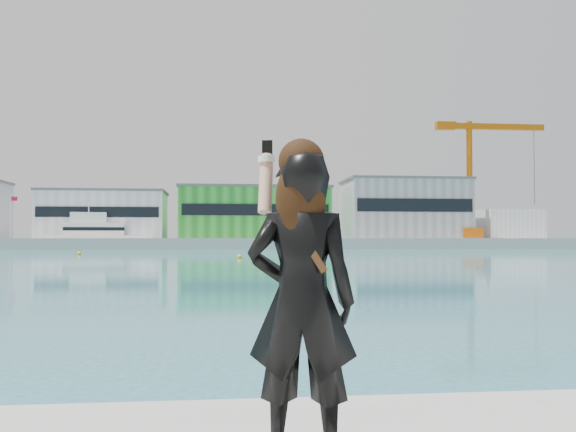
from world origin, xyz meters
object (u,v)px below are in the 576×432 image
at_px(motor_yacht, 97,236).
at_px(buoy_far, 79,255).
at_px(dock_crane, 475,175).
at_px(buoy_near, 240,258).
at_px(woman, 301,292).

distance_m(motor_yacht, buoy_far, 41.88).
xyz_separation_m(dock_crane, buoy_near, (-50.59, -61.52, -15.07)).
bearing_deg(woman, buoy_far, -66.94).
xyz_separation_m(motor_yacht, woman, (22.19, -117.86, -0.75)).
relative_size(buoy_near, woman, 0.27).
height_order(motor_yacht, buoy_near, motor_yacht).
relative_size(dock_crane, woman, 12.99).
bearing_deg(buoy_near, woman, -91.80).
distance_m(buoy_near, woman, 60.87).
xyz_separation_m(dock_crane, motor_yacht, (-74.70, -4.48, -12.58)).
distance_m(buoy_far, woman, 78.26).
height_order(dock_crane, buoy_far, dock_crane).
relative_size(buoy_near, buoy_far, 1.00).
distance_m(motor_yacht, woman, 119.93).
xyz_separation_m(dock_crane, woman, (-52.51, -122.33, -13.33)).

